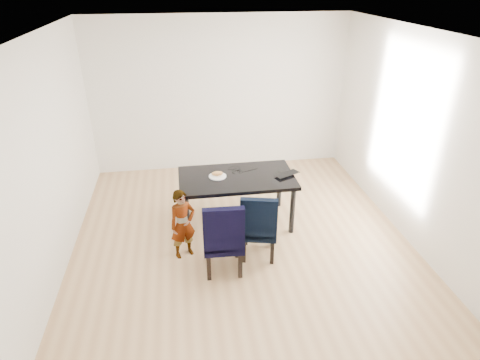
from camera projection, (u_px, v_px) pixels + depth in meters
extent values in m
cube|color=tan|center=(242.00, 242.00, 5.48)|extent=(4.50, 5.00, 0.01)
cube|color=white|center=(243.00, 33.00, 4.23)|extent=(4.50, 5.00, 0.01)
cube|color=white|center=(220.00, 95.00, 7.05)|extent=(4.50, 0.01, 2.70)
cube|color=white|center=(303.00, 299.00, 2.65)|extent=(4.50, 0.01, 2.70)
cube|color=silver|center=(47.00, 163.00, 4.54)|extent=(0.01, 5.00, 2.70)
cube|color=silver|center=(415.00, 140.00, 5.16)|extent=(0.01, 5.00, 2.70)
cube|color=black|center=(237.00, 200.00, 5.74)|extent=(1.60, 0.90, 0.75)
cube|color=black|center=(223.00, 235.00, 4.77)|extent=(0.49, 0.51, 0.98)
cube|color=black|center=(259.00, 224.00, 5.04)|extent=(0.54, 0.55, 0.93)
imported|color=orange|center=(183.00, 224.00, 5.02)|extent=(0.40, 0.34, 0.94)
cylinder|color=white|center=(217.00, 176.00, 5.56)|extent=(0.25, 0.25, 0.01)
ellipsoid|color=#AD773E|center=(217.00, 173.00, 5.55)|extent=(0.17, 0.11, 0.06)
imported|color=black|center=(285.00, 173.00, 5.63)|extent=(0.42, 0.36, 0.03)
torus|color=black|center=(237.00, 172.00, 5.69)|extent=(0.15, 0.15, 0.01)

